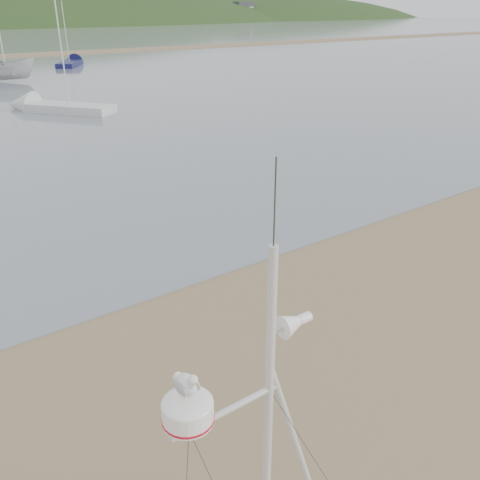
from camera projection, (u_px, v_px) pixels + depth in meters
ground at (129, 471)px, 7.17m from camera, size 560.00×560.00×0.00m
mast_rig at (265, 470)px, 5.79m from camera, size 2.13×2.28×4.82m
boat_white at (2, 49)px, 43.09m from camera, size 2.89×2.88×5.37m
sailboat_white_near at (42, 106)px, 31.76m from camera, size 5.81×7.01×7.32m
sailboat_blue_far at (74, 62)px, 57.19m from camera, size 5.31×6.99×7.12m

